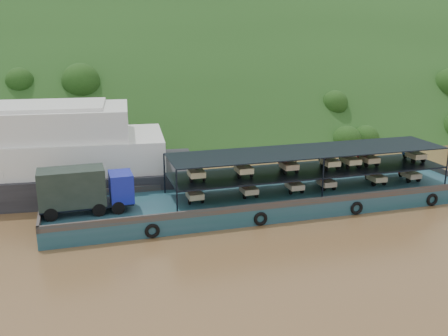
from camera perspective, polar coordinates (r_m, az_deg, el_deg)
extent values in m
plane|color=brown|center=(39.18, 4.08, -5.42)|extent=(160.00, 160.00, 0.00)
cube|color=#1B3914|center=(72.74, -5.98, 4.35)|extent=(140.00, 39.60, 39.60)
cube|color=#144046|center=(40.73, 5.07, -3.71)|extent=(35.00, 7.00, 1.20)
cube|color=#592D19|center=(43.49, 3.45, -1.25)|extent=(35.00, 0.20, 0.50)
cube|color=#592D19|center=(37.50, 7.02, -4.11)|extent=(35.00, 0.20, 0.50)
cube|color=#592D19|center=(49.42, 24.21, -0.56)|extent=(0.20, 7.00, 0.50)
cube|color=#592D19|center=(37.91, -20.25, -4.77)|extent=(0.20, 7.00, 0.50)
torus|color=black|center=(35.09, -8.20, -7.14)|extent=(1.06, 0.26, 1.06)
torus|color=black|center=(36.96, 4.21, -5.82)|extent=(1.06, 0.26, 1.06)
torus|color=black|center=(40.36, 14.92, -4.45)|extent=(1.06, 0.26, 1.06)
torus|color=black|center=(44.32, 22.69, -3.36)|extent=(1.06, 0.26, 1.06)
cylinder|color=black|center=(36.56, -19.17, -5.03)|extent=(0.96, 0.35, 0.95)
cylinder|color=black|center=(38.45, -19.12, -4.02)|extent=(0.96, 0.35, 0.95)
cylinder|color=black|center=(36.55, -14.09, -4.63)|extent=(0.96, 0.35, 0.95)
cylinder|color=black|center=(38.44, -14.29, -3.64)|extent=(0.96, 0.35, 0.95)
cylinder|color=black|center=(36.63, -12.00, -4.45)|extent=(0.96, 0.35, 0.95)
cylinder|color=black|center=(38.51, -12.30, -3.47)|extent=(0.96, 0.35, 0.95)
cube|color=black|center=(37.42, -15.37, -4.01)|extent=(6.51, 2.18, 0.19)
cube|color=#162098|center=(37.21, -11.68, -2.09)|extent=(1.65, 2.31, 2.10)
cube|color=black|center=(37.18, -10.47, -1.43)|extent=(0.08, 1.91, 0.86)
cube|color=black|center=(36.99, -17.00, -2.11)|extent=(4.61, 2.35, 2.67)
cube|color=black|center=(41.44, 9.65, -0.26)|extent=(23.00, 5.00, 0.12)
cube|color=black|center=(41.03, 9.75, 1.94)|extent=(23.00, 5.00, 0.08)
cylinder|color=black|center=(35.57, -5.42, -2.77)|extent=(0.12, 0.12, 3.30)
cylinder|color=black|center=(40.27, -6.83, -0.63)|extent=(0.12, 0.12, 3.30)
cylinder|color=black|center=(39.31, 11.24, -1.22)|extent=(0.12, 0.12, 3.30)
cylinder|color=black|center=(43.61, 8.21, 0.58)|extent=(0.12, 0.12, 3.30)
cylinder|color=black|center=(45.72, 24.12, 0.05)|extent=(0.12, 0.12, 3.30)
cylinder|color=black|center=(49.47, 20.41, 1.53)|extent=(0.12, 0.12, 3.30)
cylinder|color=black|center=(39.65, -3.83, -2.91)|extent=(0.12, 0.52, 0.52)
cylinder|color=black|center=(37.89, -3.96, -3.80)|extent=(0.14, 0.52, 0.52)
cylinder|color=black|center=(38.10, -2.49, -3.67)|extent=(0.14, 0.52, 0.52)
cube|color=beige|center=(38.20, -3.35, -3.09)|extent=(1.15, 1.50, 0.44)
cube|color=#B9260C|center=(39.21, -3.75, -2.32)|extent=(0.55, 0.80, 0.80)
cube|color=#B9260C|center=(38.88, -3.69, -1.71)|extent=(0.50, 0.10, 0.10)
cylinder|color=black|center=(40.79, 2.19, -2.36)|extent=(0.12, 0.52, 0.52)
cylinder|color=black|center=(39.02, 2.35, -3.20)|extent=(0.14, 0.52, 0.52)
cylinder|color=black|center=(39.34, 3.73, -3.06)|extent=(0.14, 0.52, 0.52)
cube|color=beige|center=(39.38, 2.87, -2.51)|extent=(1.15, 1.50, 0.44)
cube|color=#B50F0C|center=(40.36, 2.33, -1.78)|extent=(0.55, 0.80, 0.80)
cube|color=#B50F0C|center=(40.04, 2.43, -1.18)|extent=(0.50, 0.10, 0.10)
cylinder|color=black|center=(42.17, 7.24, -1.87)|extent=(0.12, 0.52, 0.52)
cylinder|color=black|center=(40.41, 7.62, -2.66)|extent=(0.14, 0.52, 0.52)
cylinder|color=black|center=(40.82, 8.90, -2.53)|extent=(0.14, 0.52, 0.52)
cube|color=beige|center=(40.81, 8.07, -2.00)|extent=(1.15, 1.50, 0.44)
cube|color=red|center=(41.76, 7.43, -1.31)|extent=(0.55, 0.80, 0.80)
cube|color=red|center=(41.44, 7.57, -0.72)|extent=(0.50, 0.10, 0.10)
cylinder|color=black|center=(43.38, 10.72, -1.53)|extent=(0.12, 0.52, 0.52)
cylinder|color=black|center=(41.64, 11.23, -2.28)|extent=(0.14, 0.52, 0.52)
cylinder|color=black|center=(42.10, 12.44, -2.15)|extent=(0.14, 0.52, 0.52)
cube|color=beige|center=(42.06, 11.64, -1.64)|extent=(1.15, 1.50, 0.44)
cube|color=red|center=(42.98, 10.94, -0.98)|extent=(0.55, 0.80, 0.80)
cube|color=red|center=(42.67, 11.09, -0.41)|extent=(0.50, 0.10, 0.10)
cylinder|color=black|center=(45.71, 16.04, -0.99)|extent=(0.12, 0.52, 0.52)
cylinder|color=black|center=(44.00, 16.73, -1.68)|extent=(0.14, 0.52, 0.52)
cylinder|color=black|center=(44.55, 17.81, -1.56)|extent=(0.14, 0.52, 0.52)
cube|color=beige|center=(44.46, 17.06, -1.08)|extent=(1.15, 1.50, 0.44)
cube|color=red|center=(45.33, 16.29, -0.47)|extent=(0.55, 0.80, 0.80)
cube|color=red|center=(45.04, 16.47, 0.08)|extent=(0.50, 0.10, 0.10)
cylinder|color=black|center=(47.61, 19.52, -0.64)|extent=(0.12, 0.52, 0.52)
cylinder|color=black|center=(45.94, 20.32, -1.28)|extent=(0.14, 0.52, 0.52)
cylinder|color=black|center=(46.54, 21.31, -1.17)|extent=(0.14, 0.52, 0.52)
cube|color=#CFB592|center=(46.41, 20.60, -0.71)|extent=(1.15, 1.50, 0.44)
cube|color=red|center=(47.25, 19.79, -0.13)|extent=(0.55, 0.80, 0.80)
cube|color=red|center=(46.97, 19.99, 0.40)|extent=(0.50, 0.10, 0.10)
cylinder|color=black|center=(39.17, -3.68, -0.51)|extent=(0.12, 0.52, 0.52)
cylinder|color=black|center=(37.38, -3.80, -1.30)|extent=(0.14, 0.52, 0.52)
cylinder|color=black|center=(37.61, -2.31, -1.17)|extent=(0.14, 0.52, 0.52)
cube|color=beige|center=(37.72, -3.19, -0.59)|extent=(1.15, 1.50, 0.44)
cube|color=beige|center=(38.75, -3.59, 0.12)|extent=(0.55, 0.80, 0.80)
cube|color=beige|center=(38.43, -3.53, 0.76)|extent=(0.50, 0.10, 0.10)
cylinder|color=black|center=(40.16, 1.61, -0.08)|extent=(0.12, 0.52, 0.52)
cylinder|color=black|center=(38.36, 1.74, -0.83)|extent=(0.14, 0.52, 0.52)
cylinder|color=black|center=(38.68, 3.15, -0.71)|extent=(0.14, 0.52, 0.52)
cube|color=beige|center=(38.74, 2.28, -0.15)|extent=(1.15, 1.50, 0.44)
cube|color=beige|center=(39.75, 1.75, 0.53)|extent=(0.55, 0.80, 0.80)
cube|color=beige|center=(39.44, 1.85, 1.16)|extent=(0.50, 0.10, 0.10)
cylinder|color=black|center=(41.47, 6.61, 0.33)|extent=(0.12, 0.52, 0.52)
cylinder|color=black|center=(39.69, 6.97, -0.38)|extent=(0.14, 0.52, 0.52)
cylinder|color=black|center=(40.09, 8.28, -0.26)|extent=(0.14, 0.52, 0.52)
cube|color=tan|center=(40.11, 7.44, 0.28)|extent=(1.15, 1.50, 0.44)
cube|color=red|center=(41.08, 6.80, 0.92)|extent=(0.55, 0.80, 0.80)
cube|color=red|center=(40.78, 6.93, 1.53)|extent=(0.50, 0.10, 0.10)
cylinder|color=black|center=(43.02, 11.11, 0.69)|extent=(0.12, 0.52, 0.52)
cylinder|color=black|center=(41.26, 11.64, 0.03)|extent=(0.14, 0.52, 0.52)
cylinder|color=black|center=(41.73, 12.85, 0.13)|extent=(0.14, 0.52, 0.52)
cube|color=beige|center=(41.70, 12.05, 0.65)|extent=(1.15, 1.50, 0.44)
cube|color=#CBBC90|center=(42.63, 11.33, 1.27)|extent=(0.55, 0.80, 0.80)
cube|color=#CBBC90|center=(42.35, 11.49, 1.86)|extent=(0.50, 0.10, 0.10)
cylinder|color=black|center=(44.81, 15.27, 1.02)|extent=(0.12, 0.52, 0.52)
cylinder|color=black|center=(43.08, 15.95, 0.40)|extent=(0.14, 0.52, 0.52)
cylinder|color=black|center=(43.62, 17.06, 0.49)|extent=(0.14, 0.52, 0.52)
cube|color=tan|center=(43.55, 16.30, 0.99)|extent=(1.15, 1.50, 0.44)
cube|color=#BE0C0D|center=(44.45, 15.52, 1.58)|extent=(0.55, 0.80, 0.80)
cube|color=#BE0C0D|center=(44.17, 15.70, 2.15)|extent=(0.50, 0.10, 0.10)
cylinder|color=black|center=(47.36, 19.99, 1.39)|extent=(0.12, 0.52, 0.52)
cylinder|color=black|center=(45.67, 20.81, 0.82)|extent=(0.14, 0.52, 0.52)
cylinder|color=black|center=(46.28, 21.79, 0.90)|extent=(0.14, 0.52, 0.52)
cube|color=#BFB087|center=(46.16, 21.08, 1.37)|extent=(1.15, 1.50, 0.44)
cube|color=#193F99|center=(47.01, 20.26, 1.92)|extent=(0.55, 0.80, 0.80)
cube|color=#193F99|center=(46.75, 20.46, 2.46)|extent=(0.50, 0.10, 0.10)
cylinder|color=black|center=(43.94, 13.35, 0.87)|extent=(0.12, 0.52, 0.52)
cylinder|color=black|center=(42.19, 13.96, 0.23)|extent=(0.14, 0.52, 0.52)
cylinder|color=black|center=(42.70, 15.12, 0.33)|extent=(0.14, 0.52, 0.52)
cube|color=beige|center=(42.65, 14.33, 0.84)|extent=(1.15, 1.50, 0.44)
cube|color=#CBBC90|center=(43.56, 13.58, 1.43)|extent=(0.55, 0.80, 0.80)
cube|color=#CBBC90|center=(43.28, 13.76, 2.01)|extent=(0.50, 0.10, 0.10)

